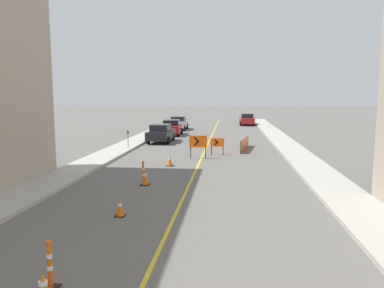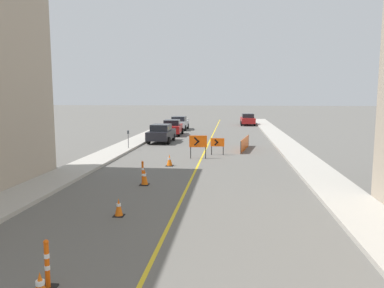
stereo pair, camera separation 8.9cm
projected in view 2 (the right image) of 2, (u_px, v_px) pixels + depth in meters
The scene contains 17 objects.
lane_stripe at pixel (208, 145), 30.86m from camera, with size 0.12×65.01×0.01m.
sidewalk_left at pixel (132, 143), 31.52m from camera, with size 2.06×65.01×0.16m.
sidewalk_right at pixel (287, 145), 30.18m from camera, with size 2.06×65.01×0.16m.
traffic_cone_second at pixel (40, 287), 7.45m from camera, with size 0.42×0.42×0.61m.
traffic_cone_third at pixel (119, 207), 12.72m from camera, with size 0.35×0.35×0.62m.
traffic_cone_fourth at pixel (145, 177), 17.13m from camera, with size 0.39×0.39×0.75m.
traffic_cone_fifth at pixel (169, 160), 21.74m from camera, with size 0.42×0.42×0.67m.
delineator_post_front at pixel (47, 268), 7.92m from camera, with size 0.33×0.33×1.09m.
delineator_post_rear at pixel (143, 175), 17.06m from camera, with size 0.30×0.30×1.12m.
arrow_barricade_primary at pixel (198, 142), 24.16m from camera, with size 1.15×0.14×1.51m.
arrow_barricade_secondary at pixel (217, 143), 25.65m from camera, with size 0.94×0.09×1.17m.
safety_mesh_fence at pixel (245, 144), 28.19m from camera, with size 0.78×4.45×0.92m.
parked_car_curb_near at pixel (161, 133), 32.57m from camera, with size 1.95×4.35×1.59m.
parked_car_curb_mid at pixel (172, 127), 38.37m from camera, with size 2.03×4.39×1.59m.
parked_car_curb_far at pixel (179, 123), 44.45m from camera, with size 1.94×4.32×1.59m.
parked_car_opposite_side at pixel (248, 119), 51.11m from camera, with size 1.95×4.36×1.59m.
parking_meter_far_curb at pixel (128, 135), 27.90m from camera, with size 0.12×0.11×1.34m.
Camera 2 is at (1.93, 1.95, 4.10)m, focal length 35.00 mm.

